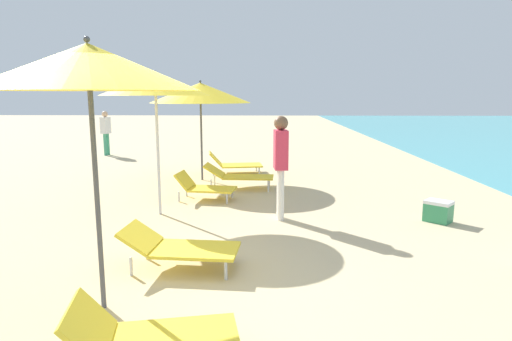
% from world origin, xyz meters
% --- Properties ---
extents(ground, '(80.00, 80.00, 0.00)m').
position_xyz_m(ground, '(0.00, 0.00, 0.00)').
color(ground, '#CCB78C').
extents(umbrella_nearest, '(2.06, 2.06, 2.67)m').
position_xyz_m(umbrella_nearest, '(-0.54, -0.18, 2.39)').
color(umbrella_nearest, '#4C4C51').
rests_on(umbrella_nearest, ground).
extents(lounger_nearest_shoreside, '(1.46, 0.75, 0.53)m').
position_xyz_m(lounger_nearest_shoreside, '(0.04, 0.84, 0.29)').
color(lounger_nearest_shoreside, yellow).
rests_on(lounger_nearest_shoreside, ground).
extents(lounger_nearest_inland, '(1.39, 0.89, 0.59)m').
position_xyz_m(lounger_nearest_inland, '(0.21, -1.19, 0.28)').
color(lounger_nearest_inland, yellow).
rests_on(lounger_nearest_inland, ground).
extents(umbrella_second, '(1.90, 1.90, 2.55)m').
position_xyz_m(umbrella_second, '(-0.80, 3.32, 2.30)').
color(umbrella_second, silver).
rests_on(umbrella_second, ground).
extents(lounger_second_shoreside, '(1.25, 0.75, 0.57)m').
position_xyz_m(lounger_second_shoreside, '(-0.15, 4.41, 0.27)').
color(lounger_second_shoreside, yellow).
rests_on(lounger_second_shoreside, ground).
extents(umbrella_farthest, '(2.48, 2.48, 2.48)m').
position_xyz_m(umbrella_farthest, '(-0.50, 6.52, 2.17)').
color(umbrella_farthest, '#4C4C51').
rests_on(umbrella_farthest, ground).
extents(lounger_farthest_shoreside, '(1.52, 0.89, 0.60)m').
position_xyz_m(lounger_farthest_shoreside, '(0.23, 7.48, 0.27)').
color(lounger_farthest_shoreside, yellow).
rests_on(lounger_farthest_shoreside, ground).
extents(lounger_farthest_inland, '(1.59, 0.64, 0.58)m').
position_xyz_m(lounger_farthest_inland, '(0.48, 5.45, 0.32)').
color(lounger_farthest_inland, yellow).
rests_on(lounger_farthest_inland, ground).
extents(person_walking_near, '(0.25, 0.38, 1.78)m').
position_xyz_m(person_walking_near, '(1.36, 3.06, 1.10)').
color(person_walking_near, silver).
rests_on(person_walking_near, ground).
extents(person_walking_far, '(0.29, 0.40, 1.56)m').
position_xyz_m(person_walking_far, '(-4.54, 10.95, 0.94)').
color(person_walking_far, '#3F9972').
rests_on(person_walking_far, ground).
extents(cooler_box, '(0.53, 0.52, 0.37)m').
position_xyz_m(cooler_box, '(4.04, 2.95, 0.18)').
color(cooler_box, '#338C59').
rests_on(cooler_box, ground).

